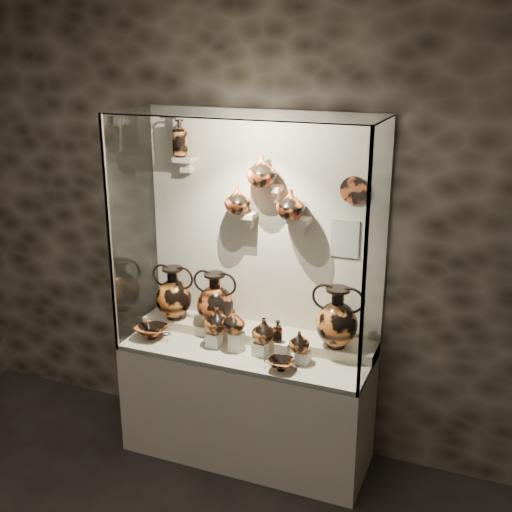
{
  "coord_description": "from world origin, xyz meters",
  "views": [
    {
      "loc": [
        1.54,
        -1.45,
        2.79
      ],
      "look_at": [
        0.06,
        2.2,
        1.49
      ],
      "focal_mm": 45.0,
      "sensor_mm": 36.0,
      "label": 1
    }
  ],
  "objects": [
    {
      "name": "amphora_mid",
      "position": [
        -0.29,
        2.31,
        1.1
      ],
      "size": [
        0.4,
        0.4,
        0.39
      ],
      "primitive_type": null,
      "rotation": [
        0.0,
        0.0,
        -0.33
      ],
      "color": "#C35122",
      "rests_on": "rear_tier"
    },
    {
      "name": "pedestal_e",
      "position": [
        0.42,
        2.13,
        0.87
      ],
      "size": [
        0.09,
        0.09,
        0.08
      ],
      "primitive_type": "cube",
      "color": "silver",
      "rests_on": "front_tier"
    },
    {
      "name": "rear_tier",
      "position": [
        0.0,
        2.35,
        0.85
      ],
      "size": [
        1.7,
        0.25,
        0.1
      ],
      "primitive_type": "cube",
      "color": "#BDB193",
      "rests_on": "plinth"
    },
    {
      "name": "amphora_right",
      "position": [
        0.59,
        2.3,
        1.11
      ],
      "size": [
        0.41,
        0.41,
        0.41
      ],
      "primitive_type": null,
      "rotation": [
        0.0,
        0.0,
        -0.28
      ],
      "color": "#C06325",
      "rests_on": "rear_tier"
    },
    {
      "name": "lekythos_tall",
      "position": [
        -0.57,
        2.4,
        2.21
      ],
      "size": [
        0.12,
        0.12,
        0.29
      ],
      "primitive_type": null,
      "rotation": [
        0.0,
        0.0,
        -0.04
      ],
      "color": "#C06325",
      "rests_on": "bracket_ul"
    },
    {
      "name": "bracket_ul",
      "position": [
        -0.55,
        2.42,
        2.05
      ],
      "size": [
        0.14,
        0.12,
        0.04
      ],
      "primitive_type": "cube",
      "color": "beige",
      "rests_on": "back_panel"
    },
    {
      "name": "front_tier",
      "position": [
        0.0,
        2.18,
        0.82
      ],
      "size": [
        1.68,
        0.58,
        0.03
      ],
      "primitive_type": "cube",
      "color": "#BDB193",
      "rests_on": "plinth"
    },
    {
      "name": "jug_e",
      "position": [
        0.4,
        2.12,
        0.98
      ],
      "size": [
        0.14,
        0.14,
        0.14
      ],
      "primitive_type": "imported",
      "rotation": [
        0.0,
        0.0,
        0.04
      ],
      "color": "#C06325",
      "rests_on": "pedestal_e"
    },
    {
      "name": "kylix_left",
      "position": [
        -0.68,
        2.08,
        0.89
      ],
      "size": [
        0.33,
        0.3,
        0.11
      ],
      "primitive_type": null,
      "rotation": [
        0.0,
        0.0,
        -0.27
      ],
      "color": "#C35122",
      "rests_on": "front_tier"
    },
    {
      "name": "glass_front",
      "position": [
        0.0,
        1.88,
        1.6
      ],
      "size": [
        1.7,
        0.01,
        1.6
      ],
      "primitive_type": "cube",
      "color": "white",
      "rests_on": "plinth"
    },
    {
      "name": "jug_c",
      "position": [
        0.14,
        2.15,
        1.0
      ],
      "size": [
        0.2,
        0.2,
        0.17
      ],
      "primitive_type": "imported",
      "rotation": [
        0.0,
        0.0,
        0.3
      ],
      "color": "#C06325",
      "rests_on": "pedestal_c"
    },
    {
      "name": "info_placard",
      "position": [
        0.58,
        2.47,
        1.59
      ],
      "size": [
        0.19,
        0.01,
        0.25
      ],
      "primitive_type": "cube",
      "color": "beige",
      "rests_on": "back_panel"
    },
    {
      "name": "lekythos_small",
      "position": [
        0.25,
        2.13,
        1.03
      ],
      "size": [
        0.09,
        0.09,
        0.17
      ],
      "primitive_type": null,
      "rotation": [
        0.0,
        0.0,
        0.27
      ],
      "color": "#C35122",
      "rests_on": "pedestal_d"
    },
    {
      "name": "pedestal_a",
      "position": [
        -0.22,
        2.13,
        0.88
      ],
      "size": [
        0.09,
        0.09,
        0.1
      ],
      "primitive_type": "cube",
      "color": "silver",
      "rests_on": "front_tier"
    },
    {
      "name": "pedestal_c",
      "position": [
        0.12,
        2.13,
        0.88
      ],
      "size": [
        0.09,
        0.09,
        0.09
      ],
      "primitive_type": "cube",
      "color": "silver",
      "rests_on": "front_tier"
    },
    {
      "name": "jug_b",
      "position": [
        -0.07,
        2.13,
        1.04
      ],
      "size": [
        0.2,
        0.2,
        0.16
      ],
      "primitive_type": "imported",
      "rotation": [
        0.0,
        0.0,
        -0.39
      ],
      "color": "#C35122",
      "rests_on": "pedestal_b"
    },
    {
      "name": "frame_post_left",
      "position": [
        -0.84,
        1.89,
        1.6
      ],
      "size": [
        0.02,
        0.02,
        1.6
      ],
      "primitive_type": "cube",
      "color": "gray",
      "rests_on": "plinth"
    },
    {
      "name": "ovoid_vase_c",
      "position": [
        0.23,
        2.38,
        1.82
      ],
      "size": [
        0.24,
        0.24,
        0.2
      ],
      "primitive_type": "imported",
      "rotation": [
        0.0,
        0.0,
        -0.39
      ],
      "color": "#C35122",
      "rests_on": "bracket_cc"
    },
    {
      "name": "glass_right",
      "position": [
        0.85,
        2.18,
        1.6
      ],
      "size": [
        0.01,
        0.6,
        1.6
      ],
      "primitive_type": "cube",
      "color": "white",
      "rests_on": "plinth"
    },
    {
      "name": "frame_post_right",
      "position": [
        0.84,
        1.89,
        1.6
      ],
      "size": [
        0.02,
        0.02,
        1.6
      ],
      "primitive_type": "cube",
      "color": "gray",
      "rests_on": "plinth"
    },
    {
      "name": "wall_back",
      "position": [
        0.0,
        2.5,
        1.6
      ],
      "size": [
        5.0,
        0.02,
        3.2
      ],
      "primitive_type": "cube",
      "color": "black",
      "rests_on": "ground"
    },
    {
      "name": "bracket_cc",
      "position": [
        0.28,
        2.42,
        1.7
      ],
      "size": [
        0.14,
        0.12,
        0.04
      ],
      "primitive_type": "cube",
      "color": "beige",
      "rests_on": "back_panel"
    },
    {
      "name": "pedestal_b",
      "position": [
        -0.05,
        2.13,
        0.9
      ],
      "size": [
        0.09,
        0.09,
        0.13
      ],
      "primitive_type": "cube",
      "color": "silver",
      "rests_on": "front_tier"
    },
    {
      "name": "back_panel",
      "position": [
        0.0,
        2.5,
        1.6
      ],
      "size": [
        1.7,
        0.03,
        1.6
      ],
      "primitive_type": "cube",
      "color": "beige",
      "rests_on": "plinth"
    },
    {
      "name": "wall_plate",
      "position": [
        0.62,
        2.47,
        1.92
      ],
      "size": [
        0.18,
        0.02,
        0.18
      ],
      "primitive_type": "cylinder",
      "rotation": [
        1.57,
        0.0,
        0.0
      ],
      "color": "#99421E",
      "rests_on": "back_panel"
    },
    {
      "name": "glass_top",
      "position": [
        0.0,
        2.18,
        2.4
      ],
      "size": [
        1.7,
        0.6,
        0.01
      ],
      "primitive_type": "cube",
      "color": "white",
      "rests_on": "back_panel"
    },
    {
      "name": "amphora_left",
      "position": [
        -0.63,
        2.31,
        1.1
      ],
      "size": [
        0.38,
        0.38,
        0.39
      ],
      "primitive_type": null,
      "rotation": [
        0.0,
        0.0,
        0.24
      ],
      "color": "#C06325",
      "rests_on": "rear_tier"
    },
    {
      "name": "glass_left",
      "position": [
        -0.85,
        2.18,
        1.6
      ],
      "size": [
        0.01,
        0.6,
        1.6
      ],
      "primitive_type": "cube",
      "color": "white",
      "rests_on": "plinth"
    },
    {
      "name": "pedestal_d",
      "position": [
        0.28,
        2.13,
        0.89
      ],
      "size": [
        0.09,
        0.09,
        0.12
      ],
      "primitive_type": "cube",
      "color": "silver",
      "rests_on": "front_tier"
    },
    {
      "name": "ovoid_vase_b",
      "position": [
        0.03,
        2.37,
        2.02
      ],
      "size": [
        0.21,
        0.21,
        0.21
      ],
      "primitive_type": "imported",
      "rotation": [
        0.0,
        0.0,
        0.08
      ],
      "color": "#C35122",
      "rests_on": "bracket_cb"
    },
    {
      "name": "ovoid_vase_a",
      "position": [
        -0.15,
        2.38,
        1.81
      ],
      "size": [
        0.22,
        0.22,
        0.18
      ],
      "primitive_type": "imported",
      "rotation": [
        0.0,
        0.0,
        0.26
      ],
      "color": "#C35122",
      "rests_on": "bracket_ca"
    },
    {
      "name": "bracket_ca",
      "position": [
        -0.1,
        2.42,
        1.7
      ],
      "size": [
        0.14,
        0.12,
        0.04
      ],
      "primitive_type": "cube",
      "color": "beige",
      "rests_on": "back_panel"
    },
    {
      "name": "jug_a",
      "position": [
        -0.2,
        2.15,
        1.02
      ],
      "size": [
        0.21,
        0.21,
        0.19
      ],
      "primitive_type": "imported",
      "rotation": [
        0.0,
        0.0,
        0.19
      ],
      "color": "#C06325",
      "rests_on": "pedestal_a"
    },
    {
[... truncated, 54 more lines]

